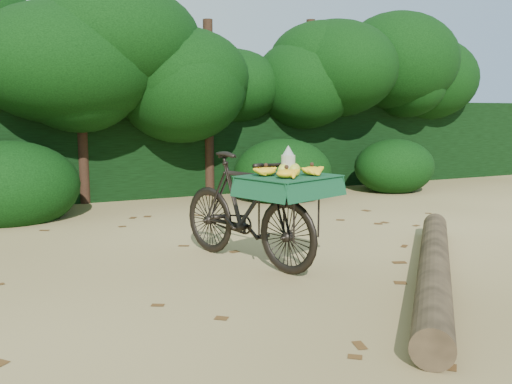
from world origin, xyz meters
name	(u,v)px	position (x,y,z in m)	size (l,w,h in m)	color
ground	(349,274)	(0.00, 0.00, 0.00)	(80.00, 80.00, 0.00)	tan
vendor_bicycle	(247,207)	(-0.75, 0.78, 0.60)	(1.30, 2.04, 1.17)	black
fallen_log	(434,265)	(0.64, -0.47, 0.14)	(0.28, 0.28, 3.94)	brown
hedge_backdrop	(171,146)	(0.00, 6.30, 0.90)	(26.00, 1.80, 1.80)	black
tree_row	(146,88)	(-0.65, 5.50, 2.00)	(14.50, 2.00, 4.00)	black
bush_clumps	(231,178)	(0.50, 4.30, 0.45)	(8.80, 1.70, 0.90)	black
leaf_litter	(315,258)	(0.00, 0.65, 0.01)	(7.00, 7.30, 0.01)	#533316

